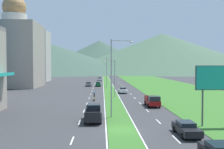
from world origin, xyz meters
name	(u,v)px	position (x,y,z in m)	size (l,w,h in m)	color
ground_plane	(122,130)	(0.00, 0.00, 0.00)	(600.00, 600.00, 0.00)	#38383A
grass_median	(109,86)	(0.00, 60.00, 0.03)	(3.20, 240.00, 0.06)	#387028
grass_verge_right	(167,86)	(20.60, 60.00, 0.03)	(24.00, 240.00, 0.06)	#387028
lane_dash_left_2	(72,140)	(-5.10, -3.87, 0.01)	(0.16, 2.80, 0.01)	silver
lane_dash_left_3	(79,122)	(-5.10, 4.20, 0.01)	(0.16, 2.80, 0.01)	silver
lane_dash_left_4	(84,111)	(-5.10, 12.27, 0.01)	(0.16, 2.80, 0.01)	silver
lane_dash_left_5	(87,104)	(-5.10, 20.33, 0.01)	(0.16, 2.80, 0.01)	silver
lane_dash_left_6	(89,98)	(-5.10, 28.40, 0.01)	(0.16, 2.80, 0.01)	silver
lane_dash_left_7	(91,94)	(-5.10, 36.47, 0.01)	(0.16, 2.80, 0.01)	silver
lane_dash_left_8	(92,91)	(-5.10, 44.53, 0.01)	(0.16, 2.80, 0.01)	silver
lane_dash_left_9	(93,89)	(-5.10, 52.60, 0.01)	(0.16, 2.80, 0.01)	silver
lane_dash_left_10	(94,86)	(-5.10, 60.67, 0.01)	(0.16, 2.80, 0.01)	silver
lane_dash_left_11	(95,85)	(-5.10, 68.74, 0.01)	(0.16, 2.80, 0.01)	silver
lane_dash_left_12	(95,83)	(-5.10, 76.80, 0.01)	(0.16, 2.80, 0.01)	silver
lane_dash_left_13	(96,82)	(-5.10, 84.87, 0.01)	(0.16, 2.80, 0.01)	silver
lane_dash_right_2	(176,139)	(5.10, -3.87, 0.01)	(0.16, 2.80, 0.01)	silver
lane_dash_right_3	(158,121)	(5.10, 4.20, 0.01)	(0.16, 2.80, 0.01)	silver
lane_dash_right_4	(147,111)	(5.10, 12.27, 0.01)	(0.16, 2.80, 0.01)	silver
lane_dash_right_5	(140,103)	(5.10, 20.33, 0.01)	(0.16, 2.80, 0.01)	silver
lane_dash_right_6	(135,98)	(5.10, 28.40, 0.01)	(0.16, 2.80, 0.01)	silver
lane_dash_right_7	(131,94)	(5.10, 36.47, 0.01)	(0.16, 2.80, 0.01)	silver
lane_dash_right_8	(128,91)	(5.10, 44.53, 0.01)	(0.16, 2.80, 0.01)	silver
lane_dash_right_9	(125,88)	(5.10, 52.60, 0.01)	(0.16, 2.80, 0.01)	silver
lane_dash_right_10	(123,86)	(5.10, 60.67, 0.01)	(0.16, 2.80, 0.01)	silver
lane_dash_right_11	(121,85)	(5.10, 68.74, 0.01)	(0.16, 2.80, 0.01)	silver
lane_dash_right_12	(120,83)	(5.10, 76.80, 0.01)	(0.16, 2.80, 0.01)	silver
lane_dash_right_13	(119,82)	(5.10, 84.87, 0.01)	(0.16, 2.80, 0.01)	silver
edge_line_median_left	(103,87)	(-1.75, 60.00, 0.01)	(0.16, 240.00, 0.01)	silver
edge_line_median_right	(114,87)	(1.75, 60.00, 0.01)	(0.16, 240.00, 0.01)	silver
domed_building	(15,51)	(-31.79, 59.75, 12.30)	(16.60, 16.60, 30.84)	#9E9384
midrise_colored	(35,56)	(-33.14, 91.62, 11.59)	(12.14, 12.14, 23.17)	#B7B2A8
hill_far_left	(49,58)	(-53.69, 220.27, 14.52)	(174.25, 174.25, 29.03)	#3D5647
hill_far_center	(99,56)	(-5.81, 289.03, 19.02)	(156.37, 156.37, 38.04)	#3D5647
hill_far_right	(162,53)	(63.63, 249.89, 21.14)	(223.05, 223.05, 42.28)	#47664C
street_lamp_near	(114,73)	(-0.61, 6.90, 6.19)	(3.16, 0.51, 10.88)	#99999E
street_lamp_mid	(113,76)	(0.38, 29.56, 4.91)	(2.62, 0.41, 8.51)	#99999E
street_lamp_far	(107,71)	(-0.51, 52.33, 5.44)	(2.65, 0.40, 9.54)	#99999E
billboard_roadside	(219,81)	(11.60, 1.25, 5.49)	(5.54, 0.28, 7.27)	#4C4C51
car_0	(100,79)	(-3.34, 95.02, 0.81)	(2.04, 4.60, 1.60)	silver
car_1	(123,90)	(3.22, 38.63, 0.77)	(2.03, 4.55, 1.49)	silver
car_2	(89,84)	(-6.97, 61.63, 0.77)	(1.91, 4.16, 1.51)	slate
car_3	(98,84)	(-3.60, 61.25, 0.79)	(1.86, 4.48, 1.56)	#0C5128
car_5	(186,128)	(6.56, -2.42, 0.74)	(1.98, 4.76, 1.41)	black
pickup_truck_0	(93,113)	(-3.35, 4.97, 0.98)	(2.18, 5.40, 2.00)	black
pickup_truck_1	(153,101)	(6.75, 16.40, 0.98)	(2.18, 5.40, 2.00)	maroon
motorcycle_rider	(94,97)	(-3.82, 24.34, 0.75)	(0.36, 2.00, 1.80)	black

